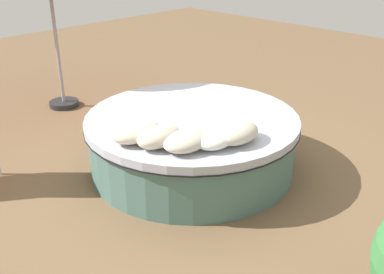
{
  "coord_description": "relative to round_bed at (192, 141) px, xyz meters",
  "views": [
    {
      "loc": [
        3.24,
        3.19,
        2.49
      ],
      "look_at": [
        0.0,
        0.0,
        0.38
      ],
      "focal_mm": 42.45,
      "sensor_mm": 36.0,
      "label": 1
    }
  ],
  "objects": [
    {
      "name": "ground_plane",
      "position": [
        0.0,
        0.0,
        -0.32
      ],
      "size": [
        16.0,
        16.0,
        0.0
      ],
      "primitive_type": "plane",
      "color": "brown"
    },
    {
      "name": "round_bed",
      "position": [
        0.0,
        0.0,
        0.0
      ],
      "size": [
        2.33,
        2.33,
        0.63
      ],
      "color": "#4C726B",
      "rests_on": "ground_plane"
    },
    {
      "name": "throw_pillow_0",
      "position": [
        0.81,
        0.05,
        0.39
      ],
      "size": [
        0.52,
        0.35,
        0.17
      ],
      "primitive_type": "ellipsoid",
      "color": "beige",
      "rests_on": "round_bed"
    },
    {
      "name": "throw_pillow_1",
      "position": [
        0.74,
        0.3,
        0.4
      ],
      "size": [
        0.47,
        0.3,
        0.19
      ],
      "primitive_type": "ellipsoid",
      "color": "beige",
      "rests_on": "round_bed"
    },
    {
      "name": "throw_pillow_2",
      "position": [
        0.62,
        0.53,
        0.39
      ],
      "size": [
        0.47,
        0.35,
        0.17
      ],
      "primitive_type": "ellipsoid",
      "color": "beige",
      "rests_on": "round_bed"
    },
    {
      "name": "throw_pillow_3",
      "position": [
        0.4,
        0.67,
        0.38
      ],
      "size": [
        0.4,
        0.33,
        0.15
      ],
      "primitive_type": "ellipsoid",
      "color": "white",
      "rests_on": "round_bed"
    },
    {
      "name": "throw_pillow_4",
      "position": [
        0.17,
        0.75,
        0.4
      ],
      "size": [
        0.51,
        0.35,
        0.18
      ],
      "primitive_type": "ellipsoid",
      "color": "beige",
      "rests_on": "round_bed"
    }
  ]
}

